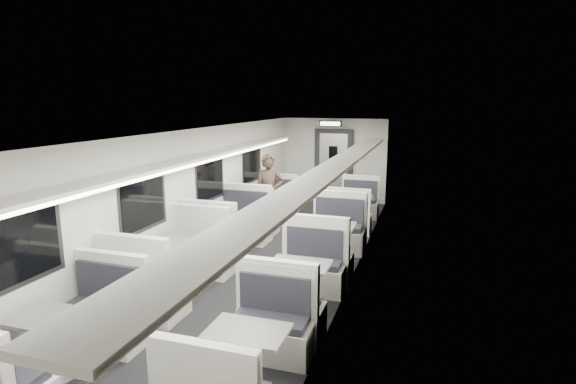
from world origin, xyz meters
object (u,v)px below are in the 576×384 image
Objects in this scene: booth_left_d at (56,347)px; booth_right_b at (329,244)px; vestibule_door at (333,166)px; exit_sign at (331,124)px; passenger at (269,193)px; booth_right_d at (248,360)px; booth_right_a at (355,210)px; booth_left_b at (227,234)px; booth_left_c at (176,266)px; booth_left_a at (267,209)px; booth_right_c at (299,287)px.

booth_left_d is 4.65m from booth_right_b.
exit_sign is at bearing -90.00° from vestibule_door.
vestibule_door is (-1.00, 5.07, 0.65)m from booth_right_b.
exit_sign reaches higher than passenger.
exit_sign reaches higher than booth_right_d.
booth_right_b is 1.03× the size of vestibule_door.
booth_right_b reaches higher than booth_right_a.
booth_left_d is at bearing -90.00° from booth_left_b.
vestibule_door is at bearing 114.15° from booth_right_a.
booth_left_c reaches higher than booth_right_b.
vestibule_door is (1.00, 5.08, 0.64)m from booth_left_b.
booth_right_b is at bearing -60.43° from passenger.
booth_left_a is 6.32m from booth_right_d.
booth_left_a is 6.41m from booth_left_d.
vestibule_door is (1.00, 2.86, 0.68)m from booth_left_a.
booth_right_b is (2.00, 1.85, -0.02)m from booth_left_c.
passenger reaches higher than booth_right_d.
passenger is at bearing -101.81° from vestibule_door.
booth_left_b is 4.19m from booth_left_d.
booth_left_c is at bearing -111.75° from passenger.
exit_sign is at bearing 59.16° from passenger.
exit_sign is at bearing 77.71° from booth_left_b.
booth_left_c is (0.00, -1.84, 0.01)m from booth_left_b.
booth_right_c is (2.00, 2.27, -0.00)m from booth_left_d.
booth_left_a is at bearing 108.45° from booth_right_d.
booth_left_c is 6.77m from exit_sign.
booth_left_a is at bearing 90.00° from booth_left_d.
booth_right_b is 1.23× the size of passenger.
booth_left_c is at bearing -90.00° from booth_left_b.
booth_left_d is at bearing -109.90° from passenger.
passenger is 3.36m from exit_sign.
booth_left_a is at bearing -162.49° from booth_right_a.
booth_left_c is 2.35m from booth_left_d.
booth_left_a is 0.83m from passenger.
booth_left_d is 2.04m from booth_right_d.
booth_right_a is at bearing 18.19° from passenger.
booth_left_c is at bearing -137.30° from booth_right_b.
vestibule_door is (1.00, 9.27, 0.67)m from booth_left_d.
booth_right_d is (0.00, -1.86, -0.02)m from booth_right_c.
booth_right_d is 5.70m from passenger.
booth_left_c is 5.10m from booth_right_a.
booth_right_d is at bearing -90.00° from booth_right_b.
booth_left_b is 1.02× the size of booth_right_b.
booth_right_a is 2.18m from passenger.
booth_left_c is at bearing -90.00° from booth_left_a.
booth_right_c is at bearing -81.87° from vestibule_door.
booth_left_d reaches higher than booth_right_c.
vestibule_door is at bearing 81.77° from booth_left_c.
exit_sign is at bearing 119.86° from booth_right_a.
booth_right_c is at bearing -64.20° from booth_left_a.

